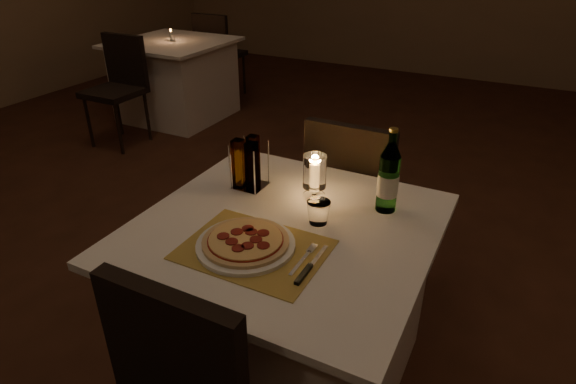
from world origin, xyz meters
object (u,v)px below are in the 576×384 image
at_px(hurricane_candle, 315,173).
at_px(chair_far, 354,188).
at_px(main_table, 286,306).
at_px(plate, 246,245).
at_px(tumbler, 318,212).
at_px(neighbor_table_left, 176,80).
at_px(pizza, 246,241).
at_px(water_bottle, 388,178).

bearing_deg(hurricane_candle, chair_far, 90.43).
bearing_deg(hurricane_candle, main_table, -90.88).
xyz_separation_m(main_table, chair_far, (0.00, 0.71, 0.18)).
relative_size(main_table, plate, 3.12).
bearing_deg(chair_far, hurricane_candle, -89.57).
distance_m(tumbler, neighbor_table_left, 3.45).
distance_m(main_table, hurricane_candle, 0.52).
bearing_deg(hurricane_candle, neighbor_table_left, 138.68).
height_order(pizza, neighbor_table_left, pizza).
distance_m(plate, neighbor_table_left, 3.52).
bearing_deg(water_bottle, chair_far, 121.42).
height_order(hurricane_candle, neighbor_table_left, hurricane_candle).
bearing_deg(plate, main_table, 74.48).
height_order(chair_far, plate, chair_far).
bearing_deg(neighbor_table_left, hurricane_candle, -41.32).
bearing_deg(pizza, tumbler, 59.48).
relative_size(plate, water_bottle, 1.02).
distance_m(hurricane_candle, neighbor_table_left, 3.28).
distance_m(chair_far, water_bottle, 0.62).
distance_m(chair_far, pizza, 0.92).
relative_size(tumbler, water_bottle, 0.26).
relative_size(plate, neighbor_table_left, 0.32).
height_order(pizza, hurricane_candle, hurricane_candle).
bearing_deg(water_bottle, plate, -126.45).
bearing_deg(main_table, hurricane_candle, 89.12).
relative_size(chair_far, neighbor_table_left, 0.90).
bearing_deg(neighbor_table_left, chair_far, -34.31).
height_order(pizza, tumbler, tumbler).
distance_m(main_table, tumbler, 0.42).
relative_size(chair_far, tumbler, 10.83).
distance_m(plate, hurricane_candle, 0.43).
height_order(plate, neighbor_table_left, plate).
xyz_separation_m(pizza, water_bottle, (0.33, 0.44, 0.10)).
distance_m(main_table, plate, 0.42).
relative_size(water_bottle, neighbor_table_left, 0.31).
relative_size(plate, hurricane_candle, 1.87).
height_order(chair_far, tumbler, chair_far).
xyz_separation_m(main_table, pizza, (-0.05, -0.18, 0.39)).
height_order(water_bottle, neighbor_table_left, water_bottle).
height_order(tumbler, hurricane_candle, hurricane_candle).
xyz_separation_m(main_table, hurricane_candle, (0.00, 0.23, 0.47)).
bearing_deg(plate, water_bottle, 53.55).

